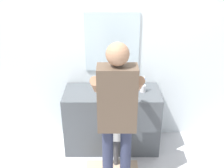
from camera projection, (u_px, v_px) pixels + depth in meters
ground_plane at (112, 159)px, 3.47m from camera, size 14.00×14.00×0.00m
back_wall at (112, 44)px, 3.44m from camera, size 4.40×0.10×2.70m
vanity_cabinet at (112, 119)px, 3.56m from camera, size 1.22×0.54×0.82m
sink_basin at (112, 89)px, 3.34m from camera, size 0.39×0.39×0.11m
faucet at (112, 79)px, 3.54m from camera, size 0.18×0.14×0.18m
toothbrush_cup at (143, 88)px, 3.36m from camera, size 0.07×0.07×0.21m
child_toddler at (112, 130)px, 3.15m from camera, size 0.27×0.27×0.88m
adult_parent at (117, 107)px, 2.67m from camera, size 0.52×0.55×1.68m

